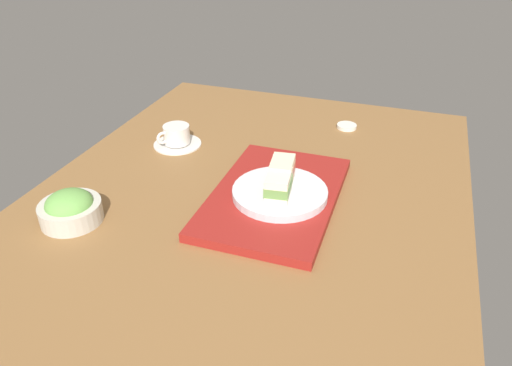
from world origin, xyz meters
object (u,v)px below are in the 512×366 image
object	(u,v)px
sandwich_far	(282,172)
coffee_cup	(177,137)
sandwich_plate	(280,193)
small_sauce_dish	(347,126)
salad_bowl	(70,209)
sandwich_near	(278,186)

from	to	relation	value
sandwich_far	coffee_cup	bearing A→B (deg)	64.66
sandwich_plate	small_sauce_dish	size ratio (longest dim) A/B	3.65
sandwich_far	sandwich_plate	bearing A→B (deg)	-171.41
sandwich_far	salad_bowl	bearing A→B (deg)	120.48
sandwich_near	coffee_cup	size ratio (longest dim) A/B	0.64
small_sauce_dish	salad_bowl	bearing A→B (deg)	144.61
coffee_cup	sandwich_far	bearing A→B (deg)	-115.34
sandwich_far	coffee_cup	size ratio (longest dim) A/B	0.65
small_sauce_dish	sandwich_near	bearing A→B (deg)	172.12
salad_bowl	sandwich_plate	bearing A→B (deg)	-62.90
coffee_cup	small_sauce_dish	world-z (taller)	coffee_cup
salad_bowl	coffee_cup	bearing A→B (deg)	-6.60
small_sauce_dish	coffee_cup	bearing A→B (deg)	121.96
sandwich_near	coffee_cup	bearing A→B (deg)	58.20
sandwich_near	small_sauce_dish	bearing A→B (deg)	-7.88
salad_bowl	sandwich_near	bearing A→B (deg)	-66.42
salad_bowl	small_sauce_dish	size ratio (longest dim) A/B	2.25
salad_bowl	coffee_cup	world-z (taller)	salad_bowl
salad_bowl	coffee_cup	size ratio (longest dim) A/B	0.99
coffee_cup	sandwich_plate	bearing A→B (deg)	-118.71
salad_bowl	small_sauce_dish	bearing A→B (deg)	-35.39
sandwich_plate	sandwich_far	distance (cm)	4.77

